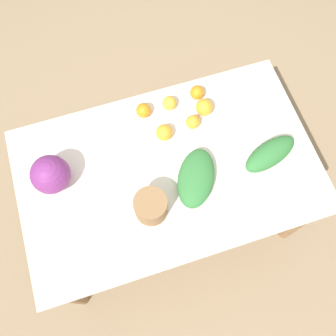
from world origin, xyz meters
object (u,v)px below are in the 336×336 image
object	(u,v)px
paper_bag	(151,206)
orange_4	(193,122)
cabbage_purple	(50,174)
greens_bunch_kale	(270,154)
orange_1	(169,103)
orange_0	(197,93)
orange_3	(204,107)
orange_5	(143,110)
orange_2	(164,133)
greens_bunch_beet_tops	(196,178)

from	to	relation	value
paper_bag	orange_4	bearing A→B (deg)	47.95
cabbage_purple	greens_bunch_kale	world-z (taller)	cabbage_purple
cabbage_purple	orange_1	xyz separation A→B (m)	(0.62, 0.21, -0.05)
orange_0	orange_4	size ratio (longest dim) A/B	1.06
orange_3	paper_bag	bearing A→B (deg)	-134.19
greens_bunch_kale	orange_1	size ratio (longest dim) A/B	3.98
paper_bag	orange_3	world-z (taller)	paper_bag
orange_3	orange_4	world-z (taller)	orange_3
orange_0	greens_bunch_kale	bearing A→B (deg)	-63.74
orange_0	orange_3	size ratio (longest dim) A/B	0.85
cabbage_purple	orange_5	bearing A→B (deg)	23.69
orange_0	orange_1	world-z (taller)	orange_0
cabbage_purple	orange_3	xyz separation A→B (m)	(0.77, 0.14, -0.05)
paper_bag	orange_5	distance (m)	0.49
orange_1	orange_3	xyz separation A→B (m)	(0.15, -0.08, 0.01)
orange_2	orange_5	size ratio (longest dim) A/B	1.08
cabbage_purple	greens_bunch_beet_tops	distance (m)	0.65
greens_bunch_beet_tops	orange_5	bearing A→B (deg)	107.22
orange_2	orange_5	world-z (taller)	orange_2
paper_bag	orange_0	size ratio (longest dim) A/B	2.07
cabbage_purple	orange_2	size ratio (longest dim) A/B	2.22
orange_2	orange_4	world-z (taller)	orange_2
greens_bunch_beet_tops	greens_bunch_kale	xyz separation A→B (m)	(0.36, 0.01, 0.01)
orange_1	greens_bunch_beet_tops	bearing A→B (deg)	-90.86
orange_5	orange_4	bearing A→B (deg)	-32.31
orange_4	orange_5	bearing A→B (deg)	147.69
greens_bunch_kale	orange_2	bearing A→B (deg)	149.17
orange_0	orange_5	world-z (taller)	orange_5
orange_1	orange_2	world-z (taller)	orange_2
greens_bunch_beet_tops	orange_0	bearing A→B (deg)	69.88
orange_4	orange_0	bearing A→B (deg)	63.42
orange_0	cabbage_purple	bearing A→B (deg)	-163.36
cabbage_purple	paper_bag	bearing A→B (deg)	-35.24
orange_2	orange_3	size ratio (longest dim) A/B	0.94
orange_1	orange_5	distance (m)	0.13
paper_bag	orange_2	xyz separation A→B (m)	(0.17, 0.33, -0.03)
greens_bunch_beet_tops	orange_5	distance (m)	0.43
orange_2	orange_5	xyz separation A→B (m)	(-0.06, 0.15, -0.00)
paper_bag	orange_2	distance (m)	0.37
greens_bunch_kale	orange_5	size ratio (longest dim) A/B	3.81
paper_bag	orange_0	bearing A→B (deg)	51.97
greens_bunch_beet_tops	orange_4	world-z (taller)	greens_bunch_beet_tops
orange_0	orange_5	xyz separation A→B (m)	(-0.28, -0.02, 0.00)
greens_bunch_beet_tops	orange_1	distance (m)	0.41
cabbage_purple	orange_0	xyz separation A→B (m)	(0.77, 0.23, -0.05)
greens_bunch_kale	orange_0	bearing A→B (deg)	116.26
greens_bunch_kale	orange_4	bearing A→B (deg)	135.98
orange_4	paper_bag	bearing A→B (deg)	-132.05
cabbage_purple	orange_2	distance (m)	0.55
cabbage_purple	orange_4	distance (m)	0.70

